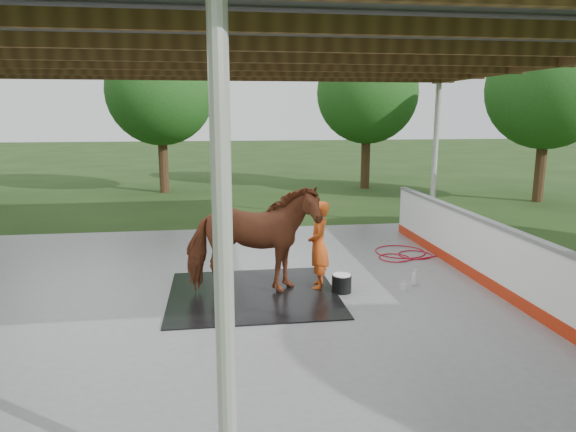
{
  "coord_description": "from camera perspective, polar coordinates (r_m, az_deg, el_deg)",
  "views": [
    {
      "loc": [
        -0.04,
        -8.15,
        3.0
      ],
      "look_at": [
        1.14,
        0.1,
        1.33
      ],
      "focal_mm": 32.0,
      "sensor_mm": 36.0,
      "label": 1
    }
  ],
  "objects": [
    {
      "name": "ground",
      "position": [
        8.69,
        -7.44,
        -8.97
      ],
      "size": [
        100.0,
        100.0,
        0.0
      ],
      "primitive_type": "plane",
      "color": "#1E3814"
    },
    {
      "name": "concrete_slab",
      "position": [
        8.68,
        -7.44,
        -8.82
      ],
      "size": [
        12.0,
        10.0,
        0.05
      ],
      "primitive_type": "cube",
      "color": "slate",
      "rests_on": "ground"
    },
    {
      "name": "pavilion_structure",
      "position": [
        8.21,
        -8.18,
        17.97
      ],
      "size": [
        12.6,
        10.6,
        4.05
      ],
      "color": "beige",
      "rests_on": "ground"
    },
    {
      "name": "dasher_board",
      "position": [
        9.68,
        20.87,
        -3.83
      ],
      "size": [
        0.16,
        8.0,
        1.15
      ],
      "color": "#AF270E",
      "rests_on": "concrete_slab"
    },
    {
      "name": "tree_belt",
      "position": [
        9.09,
        -6.18,
        16.23
      ],
      "size": [
        28.0,
        28.0,
        5.8
      ],
      "color": "#382314",
      "rests_on": "ground"
    },
    {
      "name": "rubber_mat",
      "position": [
        8.63,
        -3.89,
        -8.62
      ],
      "size": [
        2.75,
        2.58,
        0.02
      ],
      "primitive_type": "cube",
      "color": "black",
      "rests_on": "concrete_slab"
    },
    {
      "name": "horse",
      "position": [
        8.36,
        -3.97,
        -2.7
      ],
      "size": [
        2.15,
        0.99,
        1.81
      ],
      "primitive_type": "imported",
      "rotation": [
        0.0,
        0.0,
        1.58
      ],
      "color": "brown",
      "rests_on": "rubber_mat"
    },
    {
      "name": "handler",
      "position": [
        8.75,
        3.42,
        -3.24
      ],
      "size": [
        0.48,
        0.62,
        1.51
      ],
      "primitive_type": "imported",
      "rotation": [
        0.0,
        0.0,
        -1.81
      ],
      "color": "#D64E16",
      "rests_on": "concrete_slab"
    },
    {
      "name": "wash_bucket",
      "position": [
        8.72,
        5.98,
        -7.41
      ],
      "size": [
        0.33,
        0.33,
        0.31
      ],
      "color": "black",
      "rests_on": "concrete_slab"
    },
    {
      "name": "soap_bottle_a",
      "position": [
        9.3,
        13.9,
        -6.59
      ],
      "size": [
        0.15,
        0.15,
        0.29
      ],
      "primitive_type": "imported",
      "rotation": [
        0.0,
        0.0,
        0.52
      ],
      "color": "silver",
      "rests_on": "concrete_slab"
    },
    {
      "name": "soap_bottle_b",
      "position": [
        8.99,
        12.7,
        -7.54
      ],
      "size": [
        0.09,
        0.1,
        0.17
      ],
      "primitive_type": "imported",
      "rotation": [
        0.0,
        0.0,
        -0.25
      ],
      "color": "#338CD8",
      "rests_on": "concrete_slab"
    },
    {
      "name": "hose_coil",
      "position": [
        11.24,
        12.63,
        -4.11
      ],
      "size": [
        1.56,
        1.32,
        0.02
      ],
      "color": "#A40B1F",
      "rests_on": "concrete_slab"
    }
  ]
}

